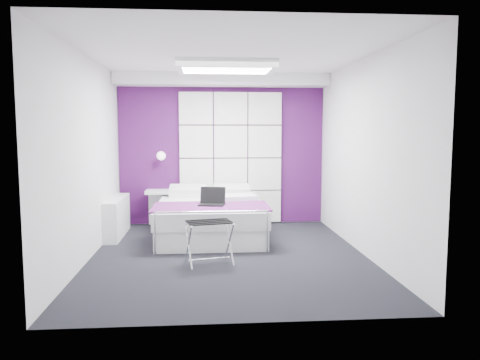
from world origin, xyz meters
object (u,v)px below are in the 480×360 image
object	(u,v)px
bed	(210,218)
laptop	(212,201)
nightstand	(160,192)
radiator	(117,217)
luggage_rack	(209,242)
wall_lamp	(161,156)

from	to	relation	value
bed	laptop	size ratio (longest dim) A/B	5.46
nightstand	laptop	xyz separation A→B (m)	(0.86, -1.30, 0.03)
nightstand	radiator	bearing A→B (deg)	-130.54
luggage_rack	nightstand	bearing A→B (deg)	96.14
nightstand	luggage_rack	world-z (taller)	nightstand
laptop	luggage_rack	bearing A→B (deg)	-81.80
radiator	luggage_rack	xyz separation A→B (m)	(1.43, -1.65, -0.03)
bed	nightstand	bearing A→B (deg)	133.79
wall_lamp	laptop	world-z (taller)	wall_lamp
wall_lamp	nightstand	distance (m)	0.62
radiator	luggage_rack	size ratio (longest dim) A/B	2.22
nightstand	luggage_rack	distance (m)	2.53
luggage_rack	laptop	bearing A→B (deg)	74.50
nightstand	laptop	bearing A→B (deg)	-56.46
bed	luggage_rack	distance (m)	1.48
radiator	luggage_rack	world-z (taller)	radiator
luggage_rack	radiator	bearing A→B (deg)	118.10
nightstand	laptop	world-z (taller)	laptop
wall_lamp	radiator	world-z (taller)	wall_lamp
radiator	luggage_rack	distance (m)	2.18
bed	nightstand	world-z (taller)	bed
bed	laptop	world-z (taller)	laptop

